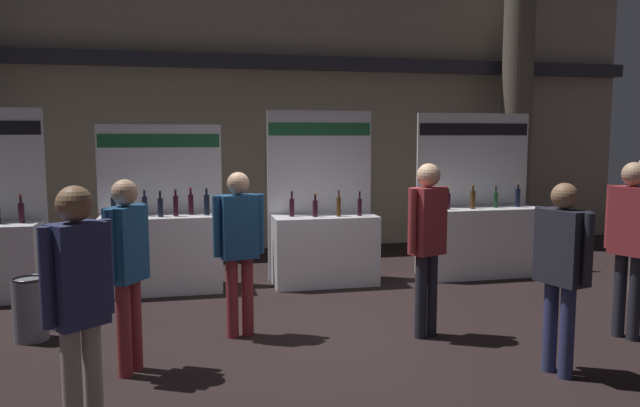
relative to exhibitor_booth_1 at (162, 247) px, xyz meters
The scene contains 12 objects.
ground_plane 2.87m from the exhibitor_booth_1, 52.90° to the right, with size 28.84×28.84×0.00m, color black.
hall_colonnade 4.04m from the exhibitor_booth_1, 58.45° to the left, with size 14.42×1.21×6.11m.
exhibitor_booth_1 is the anchor object (origin of this frame).
exhibitor_booth_2 2.21m from the exhibitor_booth_1, ahead, with size 1.51×0.66×2.43m.
exhibitor_booth_3 4.59m from the exhibitor_booth_1, ahead, with size 1.80×0.66×2.41m.
trash_bin 2.15m from the exhibitor_booth_1, 125.23° to the right, with size 0.34×0.34×0.65m.
visitor_0 3.74m from the exhibitor_booth_1, 42.31° to the right, with size 0.47×0.34×1.80m.
visitor_2 2.29m from the exhibitor_booth_1, 67.41° to the right, with size 0.53×0.29×1.71m.
visitor_4 5.62m from the exhibitor_booth_1, 32.29° to the right, with size 0.37×0.50×1.81m.
visitor_6 2.89m from the exhibitor_booth_1, 93.20° to the right, with size 0.36×0.47×1.71m.
visitor_7 5.08m from the exhibitor_booth_1, 46.63° to the right, with size 0.33×0.57×1.68m.
visitor_8 4.18m from the exhibitor_booth_1, 94.64° to the right, with size 0.40×0.38×1.76m.
Camera 1 is at (-1.32, -5.95, 2.08)m, focal length 33.81 mm.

